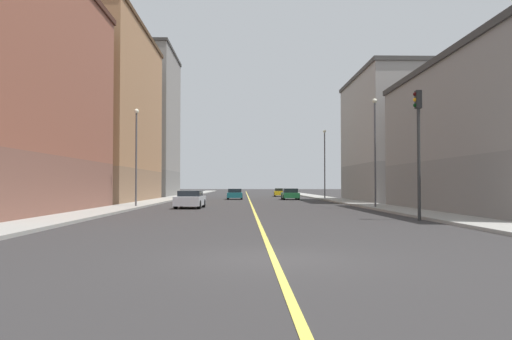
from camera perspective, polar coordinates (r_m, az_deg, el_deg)
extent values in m
plane|color=#302E2E|center=(12.26, 1.99, -9.95)|extent=(400.00, 400.00, 0.00)
cube|color=#9E9B93|center=(62.02, 8.29, -3.23)|extent=(2.73, 168.00, 0.15)
cube|color=#9E9B93|center=(61.79, -9.86, -3.22)|extent=(2.73, 168.00, 0.15)
cube|color=#E5D14C|center=(61.14, -0.77, -3.33)|extent=(0.16, 154.00, 0.01)
cube|color=gray|center=(55.76, 17.08, -1.42)|extent=(11.73, 16.24, 3.89)
cube|color=#9E9993|center=(56.15, 17.02, 5.19)|extent=(11.73, 16.24, 9.04)
cube|color=#474442|center=(56.90, 16.98, 9.92)|extent=(12.03, 16.54, 0.40)
cube|color=#8F6B4F|center=(56.06, -18.31, -1.68)|extent=(11.73, 21.94, 3.37)
cube|color=#A8754C|center=(56.76, -18.23, 7.42)|extent=(11.73, 21.94, 14.58)
cube|color=#4B3422|center=(58.40, -18.16, 14.69)|extent=(12.03, 22.24, 0.40)
cube|color=slate|center=(77.63, -13.54, -1.53)|extent=(11.73, 15.41, 3.81)
cube|color=gray|center=(78.37, -13.49, 6.28)|extent=(11.73, 15.41, 17.49)
cube|color=#3B3937|center=(80.10, -13.44, 12.63)|extent=(12.03, 15.71, 0.40)
cylinder|color=#2D2D2D|center=(26.37, 17.85, 0.61)|extent=(0.16, 0.16, 5.56)
cube|color=black|center=(26.69, 17.78, 7.56)|extent=(0.28, 0.32, 0.90)
sphere|color=#320404|center=(26.68, 17.45, 8.15)|extent=(0.20, 0.20, 0.20)
sphere|color=orange|center=(26.64, 17.46, 7.55)|extent=(0.20, 0.20, 0.20)
sphere|color=black|center=(26.59, 17.46, 6.96)|extent=(0.20, 0.20, 0.20)
cylinder|color=#4C4C51|center=(38.31, 13.25, 1.69)|extent=(0.14, 0.14, 7.67)
sphere|color=#EAEACC|center=(38.74, 13.21, 7.58)|extent=(0.36, 0.36, 0.36)
cylinder|color=#4C4C51|center=(40.13, -13.33, 1.18)|extent=(0.14, 0.14, 7.17)
sphere|color=#EAEACC|center=(40.48, -13.29, 6.46)|extent=(0.36, 0.36, 0.36)
cylinder|color=#4C4C51|center=(60.87, 7.74, 0.52)|extent=(0.14, 0.14, 7.87)
sphere|color=#EAEACC|center=(61.16, 7.72, 4.34)|extent=(0.36, 0.36, 0.36)
cube|color=#1E6B38|center=(60.76, 3.86, -2.85)|extent=(1.89, 4.46, 0.61)
cube|color=black|center=(60.63, 3.87, -2.32)|extent=(1.65, 2.06, 0.50)
cylinder|color=black|center=(62.06, 2.95, -3.01)|extent=(0.22, 0.64, 0.64)
cylinder|color=black|center=(62.22, 4.52, -3.01)|extent=(0.22, 0.64, 0.64)
cylinder|color=black|center=(59.31, 3.16, -3.08)|extent=(0.22, 0.64, 0.64)
cylinder|color=black|center=(59.48, 4.81, -3.07)|extent=(0.22, 0.64, 0.64)
cube|color=gold|center=(77.14, 2.71, -2.60)|extent=(1.95, 4.53, 0.62)
cube|color=black|center=(77.22, 2.71, -2.22)|extent=(1.64, 2.29, 0.40)
cylinder|color=black|center=(78.51, 2.11, -2.74)|extent=(0.25, 0.65, 0.64)
cylinder|color=black|center=(78.55, 3.26, -2.73)|extent=(0.25, 0.65, 0.64)
cylinder|color=black|center=(75.75, 2.14, -2.77)|extent=(0.25, 0.65, 0.64)
cylinder|color=black|center=(75.79, 3.34, -2.77)|extent=(0.25, 0.65, 0.64)
cube|color=#196670|center=(61.88, -2.40, -2.83)|extent=(1.85, 4.28, 0.61)
cube|color=black|center=(61.90, -2.40, -2.33)|extent=(1.61, 1.83, 0.45)
cylinder|color=black|center=(63.21, -3.14, -2.99)|extent=(0.23, 0.64, 0.64)
cylinder|color=black|center=(63.20, -1.64, -2.99)|extent=(0.23, 0.64, 0.64)
cylinder|color=black|center=(60.57, -3.19, -3.05)|extent=(0.23, 0.64, 0.64)
cylinder|color=black|center=(60.56, -1.63, -3.05)|extent=(0.23, 0.64, 0.64)
cube|color=silver|center=(38.62, -7.42, -3.46)|extent=(2.08, 4.28, 0.68)
cube|color=black|center=(38.71, -7.40, -2.64)|extent=(1.75, 2.03, 0.42)
cylinder|color=black|center=(40.05, -8.36, -3.73)|extent=(0.25, 0.65, 0.64)
cylinder|color=black|center=(39.80, -5.91, -3.75)|extent=(0.25, 0.65, 0.64)
cylinder|color=black|center=(37.49, -9.03, -3.87)|extent=(0.25, 0.65, 0.64)
cylinder|color=black|center=(37.22, -6.41, -3.89)|extent=(0.25, 0.65, 0.64)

